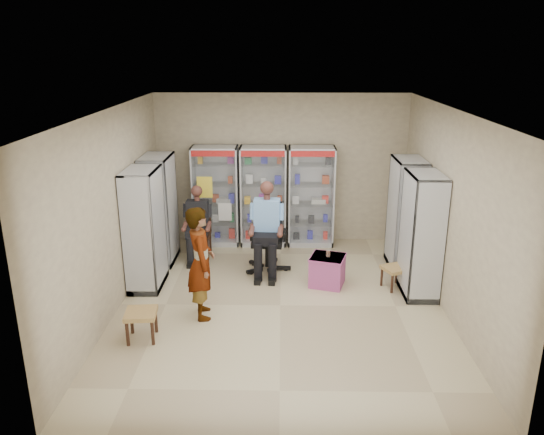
{
  "coord_description": "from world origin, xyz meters",
  "views": [
    {
      "loc": [
        0.0,
        -7.44,
        3.86
      ],
      "look_at": [
        -0.14,
        0.7,
        1.22
      ],
      "focal_mm": 35.0,
      "sensor_mm": 36.0,
      "label": 1
    }
  ],
  "objects_px": {
    "cabinet_right_far": "(406,214)",
    "office_chair": "(267,238)",
    "cabinet_back_left": "(216,196)",
    "cabinet_back_mid": "(263,196)",
    "cabinet_left_far": "(159,210)",
    "seated_shopkeeper": "(267,230)",
    "pink_trunk": "(327,271)",
    "woven_stool_b": "(142,325)",
    "cabinet_right_near": "(421,235)",
    "wooden_chair": "(199,233)",
    "cabinet_left_near": "(145,229)",
    "woven_stool_a": "(394,277)",
    "standing_man": "(201,263)",
    "cabinet_back_right": "(311,197)"
  },
  "relations": [
    {
      "from": "woven_stool_b",
      "to": "standing_man",
      "type": "bearing_deg",
      "value": 42.82
    },
    {
      "from": "cabinet_left_near",
      "to": "woven_stool_b",
      "type": "relative_size",
      "value": 4.79
    },
    {
      "from": "cabinet_right_near",
      "to": "cabinet_left_far",
      "type": "xyz_separation_m",
      "value": [
        -4.46,
        1.3,
        0.0
      ]
    },
    {
      "from": "wooden_chair",
      "to": "woven_stool_b",
      "type": "relative_size",
      "value": 2.25
    },
    {
      "from": "cabinet_back_right",
      "to": "cabinet_right_far",
      "type": "distance_m",
      "value": 1.98
    },
    {
      "from": "cabinet_back_right",
      "to": "cabinet_left_near",
      "type": "bearing_deg",
      "value": -144.35
    },
    {
      "from": "cabinet_right_near",
      "to": "woven_stool_a",
      "type": "height_order",
      "value": "cabinet_right_near"
    },
    {
      "from": "cabinet_left_far",
      "to": "seated_shopkeeper",
      "type": "xyz_separation_m",
      "value": [
        1.99,
        -0.48,
        -0.22
      ]
    },
    {
      "from": "cabinet_back_right",
      "to": "seated_shopkeeper",
      "type": "bearing_deg",
      "value": -120.77
    },
    {
      "from": "cabinet_back_left",
      "to": "cabinet_right_far",
      "type": "distance_m",
      "value": 3.71
    },
    {
      "from": "cabinet_right_near",
      "to": "office_chair",
      "type": "distance_m",
      "value": 2.65
    },
    {
      "from": "cabinet_back_right",
      "to": "woven_stool_b",
      "type": "bearing_deg",
      "value": -123.69
    },
    {
      "from": "pink_trunk",
      "to": "cabinet_left_near",
      "type": "bearing_deg",
      "value": -178.53
    },
    {
      "from": "cabinet_back_right",
      "to": "woven_stool_a",
      "type": "xyz_separation_m",
      "value": [
        1.3,
        -2.06,
        -0.81
      ]
    },
    {
      "from": "office_chair",
      "to": "woven_stool_b",
      "type": "bearing_deg",
      "value": -121.61
    },
    {
      "from": "office_chair",
      "to": "seated_shopkeeper",
      "type": "relative_size",
      "value": 0.79
    },
    {
      "from": "cabinet_left_far",
      "to": "cabinet_back_right",
      "type": "bearing_deg",
      "value": 108.19
    },
    {
      "from": "cabinet_right_far",
      "to": "cabinet_right_near",
      "type": "bearing_deg",
      "value": -180.0
    },
    {
      "from": "cabinet_back_right",
      "to": "cabinet_right_far",
      "type": "xyz_separation_m",
      "value": [
        1.63,
        -1.13,
        0.0
      ]
    },
    {
      "from": "cabinet_back_left",
      "to": "cabinet_right_near",
      "type": "height_order",
      "value": "same"
    },
    {
      "from": "cabinet_back_left",
      "to": "cabinet_left_near",
      "type": "height_order",
      "value": "same"
    },
    {
      "from": "office_chair",
      "to": "cabinet_right_far",
      "type": "bearing_deg",
      "value": 8.45
    },
    {
      "from": "cabinet_back_left",
      "to": "cabinet_back_mid",
      "type": "distance_m",
      "value": 0.95
    },
    {
      "from": "cabinet_left_near",
      "to": "office_chair",
      "type": "xyz_separation_m",
      "value": [
        1.99,
        0.67,
        -0.39
      ]
    },
    {
      "from": "cabinet_back_left",
      "to": "cabinet_right_far",
      "type": "bearing_deg",
      "value": -17.75
    },
    {
      "from": "cabinet_back_right",
      "to": "woven_stool_b",
      "type": "height_order",
      "value": "cabinet_back_right"
    },
    {
      "from": "wooden_chair",
      "to": "cabinet_right_near",
      "type": "bearing_deg",
      "value": -21.64
    },
    {
      "from": "cabinet_left_near",
      "to": "seated_shopkeeper",
      "type": "bearing_deg",
      "value": 107.33
    },
    {
      "from": "cabinet_right_near",
      "to": "cabinet_left_far",
      "type": "height_order",
      "value": "same"
    },
    {
      "from": "cabinet_back_mid",
      "to": "seated_shopkeeper",
      "type": "relative_size",
      "value": 1.28
    },
    {
      "from": "woven_stool_a",
      "to": "office_chair",
      "type": "bearing_deg",
      "value": 161.95
    },
    {
      "from": "cabinet_back_right",
      "to": "cabinet_left_near",
      "type": "relative_size",
      "value": 1.0
    },
    {
      "from": "cabinet_back_mid",
      "to": "cabinet_back_left",
      "type": "bearing_deg",
      "value": 180.0
    },
    {
      "from": "cabinet_right_far",
      "to": "office_chair",
      "type": "relative_size",
      "value": 1.63
    },
    {
      "from": "woven_stool_b",
      "to": "office_chair",
      "type": "bearing_deg",
      "value": 55.22
    },
    {
      "from": "cabinet_right_far",
      "to": "woven_stool_a",
      "type": "bearing_deg",
      "value": 160.37
    },
    {
      "from": "pink_trunk",
      "to": "woven_stool_b",
      "type": "height_order",
      "value": "pink_trunk"
    },
    {
      "from": "wooden_chair",
      "to": "woven_stool_b",
      "type": "bearing_deg",
      "value": -96.61
    },
    {
      "from": "cabinet_back_right",
      "to": "standing_man",
      "type": "height_order",
      "value": "cabinet_back_right"
    },
    {
      "from": "cabinet_left_far",
      "to": "office_chair",
      "type": "xyz_separation_m",
      "value": [
        1.99,
        -0.43,
        -0.39
      ]
    },
    {
      "from": "cabinet_right_near",
      "to": "wooden_chair",
      "type": "height_order",
      "value": "cabinet_right_near"
    },
    {
      "from": "cabinet_right_far",
      "to": "woven_stool_b",
      "type": "height_order",
      "value": "cabinet_right_far"
    },
    {
      "from": "cabinet_left_far",
      "to": "wooden_chair",
      "type": "relative_size",
      "value": 2.13
    },
    {
      "from": "cabinet_right_near",
      "to": "seated_shopkeeper",
      "type": "xyz_separation_m",
      "value": [
        -2.47,
        0.82,
        -0.22
      ]
    },
    {
      "from": "cabinet_right_near",
      "to": "office_chair",
      "type": "bearing_deg",
      "value": 70.55
    },
    {
      "from": "cabinet_right_far",
      "to": "cabinet_back_left",
      "type": "bearing_deg",
      "value": 72.25
    },
    {
      "from": "cabinet_back_right",
      "to": "cabinet_back_mid",
      "type": "bearing_deg",
      "value": 180.0
    },
    {
      "from": "woven_stool_a",
      "to": "standing_man",
      "type": "relative_size",
      "value": 0.22
    },
    {
      "from": "cabinet_right_far",
      "to": "standing_man",
      "type": "relative_size",
      "value": 1.18
    },
    {
      "from": "cabinet_left_near",
      "to": "pink_trunk",
      "type": "relative_size",
      "value": 3.76
    }
  ]
}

